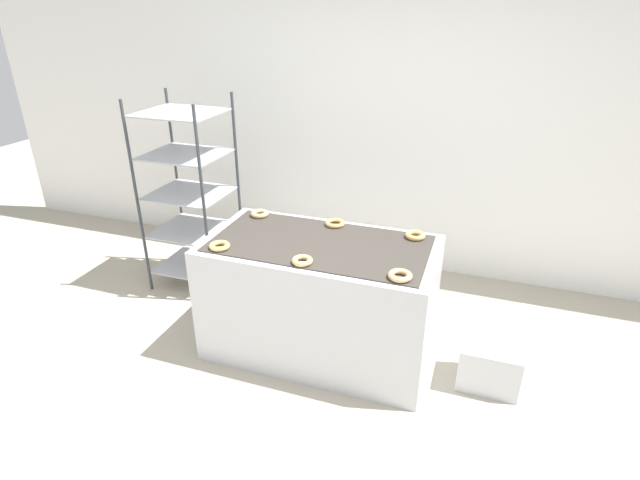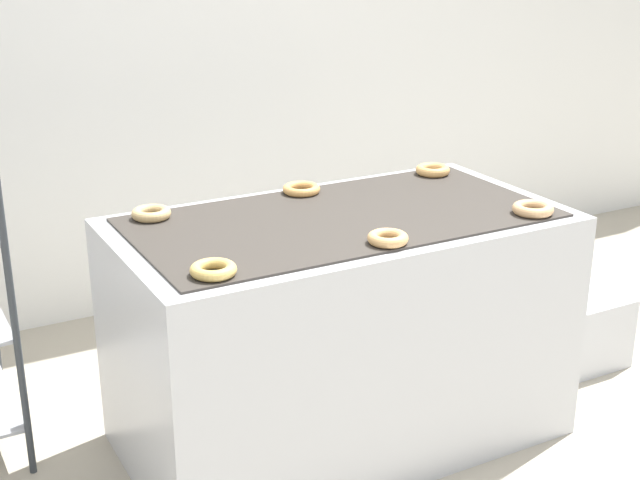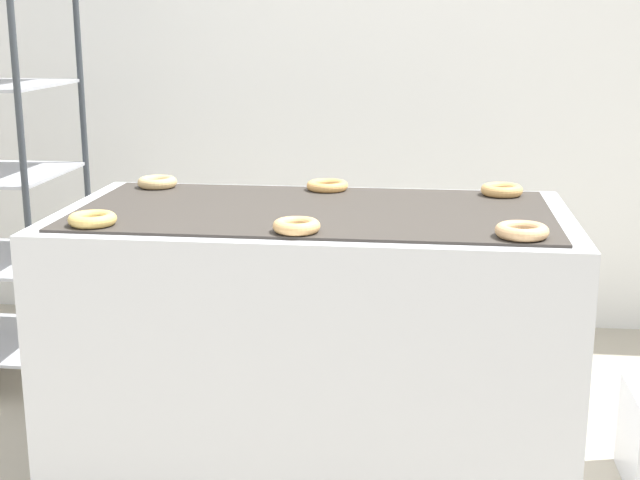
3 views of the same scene
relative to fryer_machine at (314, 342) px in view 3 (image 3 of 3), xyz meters
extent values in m
cube|color=white|center=(0.00, 1.47, 0.98)|extent=(8.00, 0.05, 2.80)
cube|color=silver|center=(0.00, 0.00, 0.00)|extent=(1.51, 0.81, 0.83)
cube|color=#38332D|center=(0.00, 0.00, 0.41)|extent=(1.39, 0.71, 0.01)
cube|color=#262628|center=(0.42, -0.36, 0.16)|extent=(0.12, 0.07, 0.10)
cylinder|color=#33383D|center=(-1.03, 0.29, 0.39)|extent=(0.02, 0.02, 1.61)
cylinder|color=#33383D|center=(-1.03, 0.85, 0.39)|extent=(0.02, 0.02, 1.61)
torus|color=#E3BB60|center=(-0.57, -0.28, 0.44)|extent=(0.13, 0.13, 0.03)
torus|color=#E5AE69|center=(-0.01, -0.30, 0.44)|extent=(0.13, 0.13, 0.03)
torus|color=#DDAA72|center=(0.58, -0.29, 0.44)|extent=(0.14, 0.14, 0.03)
torus|color=tan|center=(-0.56, 0.28, 0.44)|extent=(0.13, 0.13, 0.03)
torus|color=#E6A75A|center=(0.01, 0.30, 0.43)|extent=(0.14, 0.14, 0.03)
torus|color=#E0A75E|center=(0.57, 0.28, 0.44)|extent=(0.13, 0.13, 0.03)
camera|label=1|loc=(0.95, -2.74, 1.82)|focal=28.00mm
camera|label=2|loc=(-1.41, -2.44, 1.35)|focal=50.00mm
camera|label=3|loc=(0.33, -2.56, 0.97)|focal=50.00mm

